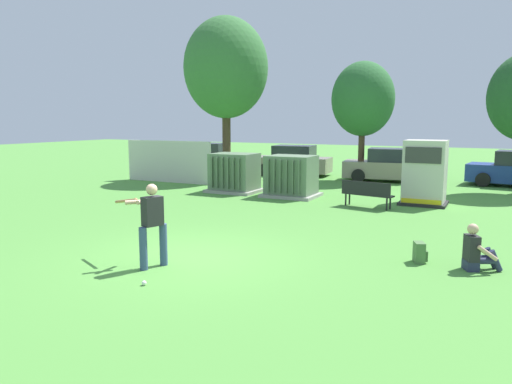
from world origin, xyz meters
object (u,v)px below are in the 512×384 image
(backpack, at_px, (420,253))
(batter, at_px, (151,221))
(parked_car_leftmost, at_px, (206,157))
(parked_car_right_of_center, at_px, (388,166))
(transformer_mid_west, at_px, (291,177))
(parked_car_left_of_center, at_px, (292,161))
(seated_spectator, at_px, (476,252))
(sports_ball, at_px, (144,283))
(transformer_west, at_px, (234,173))
(park_bench, at_px, (367,192))
(generator_enclosure, at_px, (425,173))

(backpack, bearing_deg, batter, -150.04)
(parked_car_leftmost, relative_size, parked_car_right_of_center, 0.99)
(transformer_mid_west, xyz_separation_m, parked_car_left_of_center, (-2.88, 7.00, -0.04))
(parked_car_left_of_center, bearing_deg, batter, -76.93)
(seated_spectator, height_order, parked_car_right_of_center, parked_car_right_of_center)
(transformer_mid_west, relative_size, parked_car_leftmost, 0.48)
(sports_ball, distance_m, parked_car_right_of_center, 17.51)
(sports_ball, relative_size, parked_car_right_of_center, 0.02)
(sports_ball, xyz_separation_m, backpack, (4.30, 3.81, 0.17))
(transformer_mid_west, xyz_separation_m, batter, (1.05, -9.91, 0.19))
(batter, relative_size, seated_spectator, 1.81)
(seated_spectator, relative_size, backpack, 2.19)
(transformer_west, xyz_separation_m, parked_car_right_of_center, (5.02, 6.49, -0.04))
(backpack, bearing_deg, sports_ball, -138.42)
(batter, height_order, seated_spectator, batter)
(park_bench, relative_size, batter, 1.06)
(transformer_mid_west, relative_size, generator_enclosure, 0.91)
(transformer_mid_west, distance_m, park_bench, 3.48)
(transformer_mid_west, distance_m, sports_ball, 11.05)
(batter, xyz_separation_m, parked_car_right_of_center, (1.35, 16.49, -0.22))
(seated_spectator, distance_m, parked_car_leftmost, 21.22)
(transformer_west, bearing_deg, batter, -69.90)
(parked_car_right_of_center, bearing_deg, transformer_west, -127.71)
(park_bench, xyz_separation_m, parked_car_right_of_center, (-0.88, 7.69, 0.22))
(transformer_west, xyz_separation_m, generator_enclosure, (7.56, 0.36, 0.35))
(parked_car_leftmost, height_order, parked_car_left_of_center, same)
(parked_car_leftmost, distance_m, parked_car_left_of_center, 5.69)
(transformer_mid_west, height_order, sports_ball, transformer_mid_west)
(sports_ball, height_order, seated_spectator, seated_spectator)
(generator_enclosure, xyz_separation_m, batter, (-3.90, -10.37, -0.16))
(transformer_west, bearing_deg, sports_ball, -68.83)
(generator_enclosure, relative_size, batter, 1.32)
(transformer_mid_west, height_order, park_bench, transformer_mid_west)
(seated_spectator, distance_m, backpack, 1.11)
(park_bench, relative_size, parked_car_left_of_center, 0.43)
(batter, distance_m, backpack, 5.70)
(parked_car_right_of_center, bearing_deg, batter, -94.70)
(transformer_mid_west, bearing_deg, parked_car_left_of_center, 112.33)
(generator_enclosure, distance_m, seated_spectator, 7.91)
(batter, bearing_deg, parked_car_leftmost, 119.28)
(seated_spectator, xyz_separation_m, backpack, (-1.10, 0.04, -0.16))
(park_bench, xyz_separation_m, sports_ball, (-1.64, -9.79, -0.49))
(transformer_west, relative_size, seated_spectator, 2.18)
(park_bench, height_order, batter, batter)
(generator_enclosure, height_order, park_bench, generator_enclosure)
(generator_enclosure, xyz_separation_m, backpack, (1.00, -7.55, -0.92))
(batter, bearing_deg, transformer_west, 110.10)
(batter, bearing_deg, parked_car_left_of_center, 103.07)
(seated_spectator, bearing_deg, park_bench, 121.99)
(park_bench, bearing_deg, sports_ball, -99.52)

